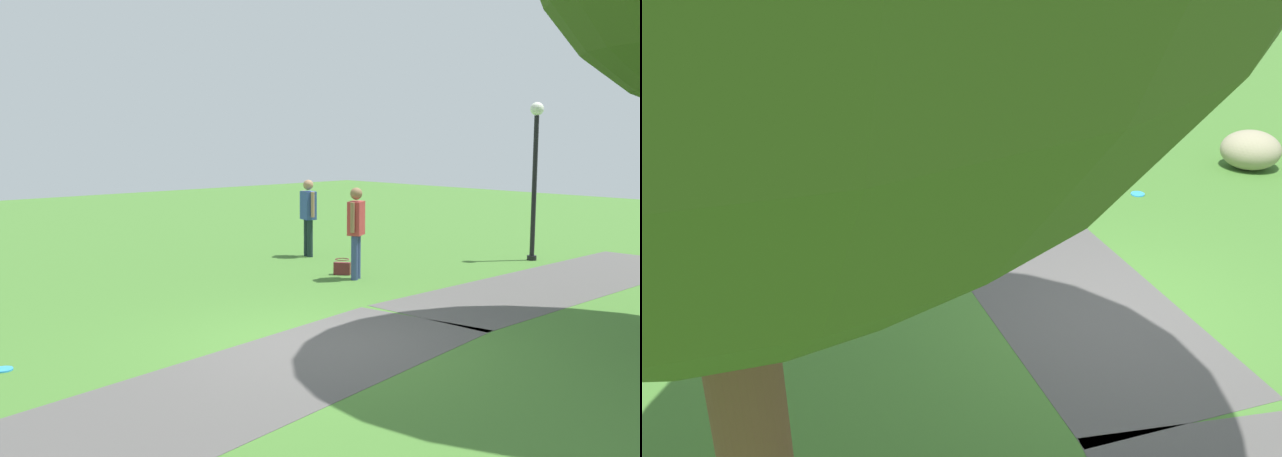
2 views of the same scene
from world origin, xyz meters
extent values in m
plane|color=#41722C|center=(0.00, 0.00, 0.00)|extent=(48.00, 48.00, 0.00)
cube|color=#504D4B|center=(1.95, 0.65, 0.00)|extent=(8.25, 3.46, 0.01)
cube|color=#504D4B|center=(9.54, 2.93, 0.00)|extent=(8.21, 5.35, 0.01)
cylinder|color=brown|center=(-3.61, 3.80, 1.85)|extent=(0.45, 0.45, 3.71)
ellipsoid|color=gray|center=(4.27, -4.04, 0.35)|extent=(1.21, 1.30, 0.70)
cylinder|color=#3098DF|center=(3.48, -1.66, 0.01)|extent=(0.22, 0.22, 0.02)
camera|label=1|loc=(6.44, 7.02, 2.73)|focal=42.24mm
camera|label=2|loc=(-7.34, 3.21, 4.82)|focal=42.79mm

